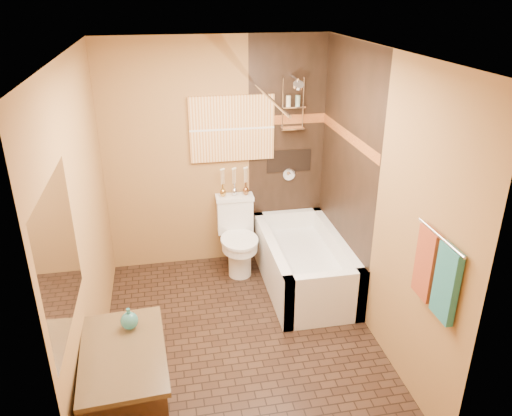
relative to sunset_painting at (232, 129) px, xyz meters
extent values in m
plane|color=black|center=(-0.17, -1.48, -1.55)|extent=(3.00, 3.00, 0.00)
cube|color=olive|center=(-1.37, -1.48, -0.30)|extent=(0.02, 3.00, 2.50)
cube|color=olive|center=(1.03, -1.48, -0.30)|extent=(0.02, 3.00, 2.50)
cube|color=olive|center=(-0.17, 0.02, -0.30)|extent=(2.40, 0.02, 2.50)
cube|color=olive|center=(-0.17, -2.98, -0.30)|extent=(2.40, 0.02, 2.50)
plane|color=silver|center=(-0.17, -1.48, 0.95)|extent=(3.00, 3.00, 0.00)
cube|color=black|center=(0.61, 0.01, -0.30)|extent=(0.85, 0.01, 2.50)
cube|color=black|center=(1.02, -0.73, -0.30)|extent=(0.01, 1.50, 2.50)
cube|color=maroon|center=(0.61, 0.00, 0.07)|extent=(0.85, 0.01, 0.10)
cube|color=maroon|center=(1.01, -0.73, 0.07)|extent=(0.01, 1.50, 0.10)
cube|color=black|center=(0.63, 0.01, -0.40)|extent=(0.50, 0.01, 0.25)
cylinder|color=silver|center=(0.63, -0.12, 0.53)|extent=(0.02, 0.26, 0.02)
cylinder|color=silver|center=(0.63, -0.28, 0.48)|extent=(0.11, 0.11, 0.09)
cylinder|color=silver|center=(0.63, -0.01, -0.55)|extent=(0.14, 0.02, 0.14)
cylinder|color=silver|center=(0.23, -0.73, 0.47)|extent=(0.03, 1.55, 0.03)
cylinder|color=silver|center=(0.98, -2.53, -0.10)|extent=(0.02, 0.55, 0.02)
cube|color=#22716E|center=(0.99, -2.66, -0.37)|extent=(0.05, 0.22, 0.52)
cube|color=maroon|center=(0.99, -2.40, -0.37)|extent=(0.05, 0.22, 0.52)
cube|color=#CB762F|center=(0.00, 0.00, 0.00)|extent=(0.90, 0.04, 0.70)
cube|color=white|center=(-1.36, -2.43, -0.05)|extent=(0.01, 1.00, 0.90)
cube|color=white|center=(0.63, -1.43, -1.27)|extent=(0.80, 0.10, 0.55)
cube|color=white|center=(0.63, -0.03, -1.27)|extent=(0.80, 0.10, 0.55)
cube|color=white|center=(0.28, -0.73, -1.27)|extent=(0.10, 1.50, 0.55)
cube|color=white|center=(0.98, -0.73, -1.27)|extent=(0.10, 1.50, 0.55)
cube|color=white|center=(0.63, -0.73, -1.38)|extent=(0.64, 1.34, 0.35)
cube|color=white|center=(0.00, -0.09, -0.97)|extent=(0.40, 0.19, 0.39)
cube|color=white|center=(0.00, -0.09, -0.75)|extent=(0.42, 0.21, 0.04)
cylinder|color=white|center=(0.00, -0.40, -1.35)|extent=(0.25, 0.25, 0.39)
cylinder|color=white|center=(0.00, -0.40, -1.18)|extent=(0.38, 0.38, 0.10)
cylinder|color=white|center=(0.00, -0.40, -1.12)|extent=(0.40, 0.40, 0.03)
cube|color=black|center=(-1.09, -2.43, -1.18)|extent=(0.56, 0.86, 0.74)
cube|color=black|center=(-1.08, -2.43, -0.79)|extent=(0.59, 0.91, 0.04)
camera|label=1|loc=(-0.72, -5.10, 1.37)|focal=35.00mm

